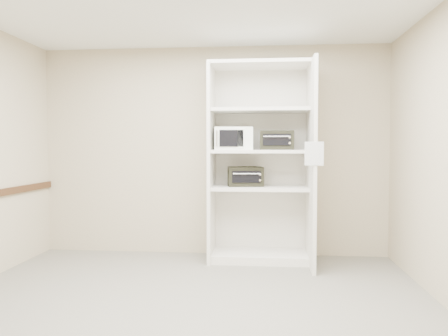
# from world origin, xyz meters

# --- Properties ---
(floor) EXTENTS (4.50, 4.00, 0.01)m
(floor) POSITION_xyz_m (0.00, 0.00, 0.00)
(floor) COLOR slate
(floor) RESTS_ON ground
(wall_back) EXTENTS (4.50, 0.02, 2.70)m
(wall_back) POSITION_xyz_m (0.00, 2.00, 1.35)
(wall_back) COLOR tan
(wall_back) RESTS_ON ground
(wall_front) EXTENTS (4.50, 0.02, 2.70)m
(wall_front) POSITION_xyz_m (0.00, -2.00, 1.35)
(wall_front) COLOR tan
(wall_front) RESTS_ON ground
(shelving_unit) EXTENTS (1.24, 0.92, 2.42)m
(shelving_unit) POSITION_xyz_m (0.67, 1.70, 1.13)
(shelving_unit) COLOR silver
(shelving_unit) RESTS_ON floor
(microwave) EXTENTS (0.49, 0.39, 0.27)m
(microwave) POSITION_xyz_m (0.29, 1.65, 1.51)
(microwave) COLOR white
(microwave) RESTS_ON shelving_unit
(toaster_oven_upper) EXTENTS (0.42, 0.33, 0.23)m
(toaster_oven_upper) POSITION_xyz_m (0.83, 1.67, 1.49)
(toaster_oven_upper) COLOR black
(toaster_oven_upper) RESTS_ON shelving_unit
(toaster_oven_lower) EXTENTS (0.47, 0.38, 0.24)m
(toaster_oven_lower) POSITION_xyz_m (0.44, 1.74, 1.04)
(toaster_oven_lower) COLOR black
(toaster_oven_lower) RESTS_ON shelving_unit
(paper_sign) EXTENTS (0.20, 0.02, 0.25)m
(paper_sign) POSITION_xyz_m (1.20, 1.07, 1.33)
(paper_sign) COLOR white
(paper_sign) RESTS_ON shelving_unit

